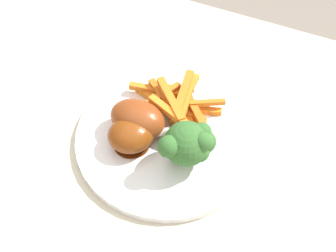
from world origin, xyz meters
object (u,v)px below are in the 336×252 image
Objects in this scene: chicken_drumstick_near at (140,120)px; chicken_drumstick_far at (134,135)px; dinner_plate at (168,137)px; broccoli_floret_front at (189,144)px; dining_table at (182,212)px; carrot_fries_pile at (177,103)px.

chicken_drumstick_far is at bearing -83.51° from chicken_drumstick_near.
chicken_drumstick_far reaches higher than dinner_plate.
broccoli_floret_front reaches higher than chicken_drumstick_near.
chicken_drumstick_far is at bearing -177.67° from broccoli_floret_front.
dinner_plate is at bearing 132.41° from dining_table.
dining_table is 9.20× the size of chicken_drumstick_near.
chicken_drumstick_near is (-0.04, -0.01, 0.03)m from dinner_plate.
dinner_plate is 0.07m from broccoli_floret_front.
dinner_plate is (-0.05, 0.05, 0.11)m from dining_table.
dining_table is 8.57× the size of carrot_fries_pile.
dining_table is 0.16m from broccoli_floret_front.
broccoli_floret_front reaches higher than dining_table.
chicken_drumstick_far reaches higher than dining_table.
dining_table is 4.77× the size of dinner_plate.
chicken_drumstick_near is at bearing -164.87° from dinner_plate.
dining_table is at bearing -12.48° from chicken_drumstick_far.
chicken_drumstick_near is at bearing 166.24° from broccoli_floret_front.
broccoli_floret_front is 0.48× the size of carrot_fries_pile.
dinner_plate is 3.75× the size of broccoli_floret_front.
chicken_drumstick_near is 0.02m from chicken_drumstick_far.
chicken_drumstick_far is at bearing 167.52° from dining_table.
carrot_fries_pile is at bearing 70.67° from chicken_drumstick_far.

